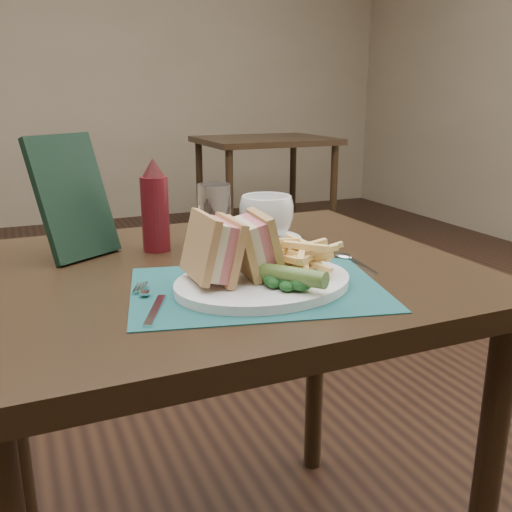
{
  "coord_description": "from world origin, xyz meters",
  "views": [
    {
      "loc": [
        -0.34,
        -1.45,
        1.06
      ],
      "look_at": [
        0.02,
        -0.61,
        0.8
      ],
      "focal_mm": 40.0,
      "sensor_mm": 36.0,
      "label": 1
    }
  ],
  "objects_px": {
    "table_main": "(223,442)",
    "check_presenter": "(73,197)",
    "saucer": "(266,240)",
    "placemat": "(257,289)",
    "ketchup_bottle": "(155,205)",
    "drinking_glass": "(214,216)",
    "coffee_cup": "(266,217)",
    "table_bg_right": "(264,190)",
    "sandwich_half_a": "(200,249)",
    "sandwich_half_b": "(242,246)",
    "plate": "(263,283)"
  },
  "relations": [
    {
      "from": "check_presenter",
      "to": "plate",
      "type": "bearing_deg",
      "value": -83.36
    },
    {
      "from": "table_main",
      "to": "sandwich_half_b",
      "type": "xyz_separation_m",
      "value": [
        -0.01,
        -0.12,
        0.44
      ]
    },
    {
      "from": "sandwich_half_a",
      "to": "ketchup_bottle",
      "type": "distance_m",
      "value": 0.28
    },
    {
      "from": "check_presenter",
      "to": "table_main",
      "type": "bearing_deg",
      "value": -69.03
    },
    {
      "from": "table_main",
      "to": "drinking_glass",
      "type": "bearing_deg",
      "value": 74.23
    },
    {
      "from": "sandwich_half_a",
      "to": "drinking_glass",
      "type": "bearing_deg",
      "value": 65.35
    },
    {
      "from": "plate",
      "to": "saucer",
      "type": "bearing_deg",
      "value": 57.65
    },
    {
      "from": "table_main",
      "to": "check_presenter",
      "type": "xyz_separation_m",
      "value": [
        -0.23,
        0.18,
        0.49
      ]
    },
    {
      "from": "ketchup_bottle",
      "to": "drinking_glass",
      "type": "bearing_deg",
      "value": -8.39
    },
    {
      "from": "table_bg_right",
      "to": "plate",
      "type": "distance_m",
      "value": 3.24
    },
    {
      "from": "table_main",
      "to": "table_bg_right",
      "type": "height_order",
      "value": "same"
    },
    {
      "from": "saucer",
      "to": "table_main",
      "type": "bearing_deg",
      "value": -140.09
    },
    {
      "from": "drinking_glass",
      "to": "check_presenter",
      "type": "height_order",
      "value": "check_presenter"
    },
    {
      "from": "table_bg_right",
      "to": "sandwich_half_a",
      "type": "height_order",
      "value": "sandwich_half_a"
    },
    {
      "from": "plate",
      "to": "drinking_glass",
      "type": "relative_size",
      "value": 2.31
    },
    {
      "from": "sandwich_half_a",
      "to": "placemat",
      "type": "bearing_deg",
      "value": -11.61
    },
    {
      "from": "table_main",
      "to": "saucer",
      "type": "distance_m",
      "value": 0.43
    },
    {
      "from": "drinking_glass",
      "to": "ketchup_bottle",
      "type": "xyz_separation_m",
      "value": [
        -0.12,
        0.02,
        0.03
      ]
    },
    {
      "from": "table_main",
      "to": "sandwich_half_a",
      "type": "relative_size",
      "value": 8.02
    },
    {
      "from": "table_bg_right",
      "to": "plate",
      "type": "height_order",
      "value": "plate"
    },
    {
      "from": "saucer",
      "to": "drinking_glass",
      "type": "relative_size",
      "value": 1.15
    },
    {
      "from": "sandwich_half_b",
      "to": "ketchup_bottle",
      "type": "relative_size",
      "value": 0.56
    },
    {
      "from": "placemat",
      "to": "plate",
      "type": "relative_size",
      "value": 1.35
    },
    {
      "from": "table_bg_right",
      "to": "drinking_glass",
      "type": "xyz_separation_m",
      "value": [
        -1.31,
        -2.65,
        0.44
      ]
    },
    {
      "from": "plate",
      "to": "drinking_glass",
      "type": "distance_m",
      "value": 0.29
    },
    {
      "from": "ketchup_bottle",
      "to": "check_presenter",
      "type": "distance_m",
      "value": 0.16
    },
    {
      "from": "table_bg_right",
      "to": "sandwich_half_a",
      "type": "distance_m",
      "value": 3.27
    },
    {
      "from": "placemat",
      "to": "saucer",
      "type": "distance_m",
      "value": 0.31
    },
    {
      "from": "saucer",
      "to": "ketchup_bottle",
      "type": "xyz_separation_m",
      "value": [
        -0.23,
        0.03,
        0.09
      ]
    },
    {
      "from": "saucer",
      "to": "coffee_cup",
      "type": "relative_size",
      "value": 1.31
    },
    {
      "from": "table_bg_right",
      "to": "ketchup_bottle",
      "type": "bearing_deg",
      "value": -118.44
    },
    {
      "from": "table_main",
      "to": "table_bg_right",
      "type": "xyz_separation_m",
      "value": [
        1.34,
        2.78,
        0.0
      ]
    },
    {
      "from": "sandwich_half_a",
      "to": "coffee_cup",
      "type": "distance_m",
      "value": 0.34
    },
    {
      "from": "plate",
      "to": "saucer",
      "type": "distance_m",
      "value": 0.3
    },
    {
      "from": "sandwich_half_b",
      "to": "check_presenter",
      "type": "relative_size",
      "value": 0.43
    },
    {
      "from": "plate",
      "to": "check_presenter",
      "type": "distance_m",
      "value": 0.42
    },
    {
      "from": "table_main",
      "to": "coffee_cup",
      "type": "xyz_separation_m",
      "value": [
        0.15,
        0.13,
        0.43
      ]
    },
    {
      "from": "sandwich_half_b",
      "to": "saucer",
      "type": "bearing_deg",
      "value": 62.11
    },
    {
      "from": "placemat",
      "to": "check_presenter",
      "type": "xyz_separation_m",
      "value": [
        -0.24,
        0.32,
        0.12
      ]
    },
    {
      "from": "plate",
      "to": "sandwich_half_a",
      "type": "bearing_deg",
      "value": 163.81
    },
    {
      "from": "plate",
      "to": "check_presenter",
      "type": "relative_size",
      "value": 1.25
    },
    {
      "from": "sandwich_half_a",
      "to": "ketchup_bottle",
      "type": "height_order",
      "value": "ketchup_bottle"
    },
    {
      "from": "table_main",
      "to": "sandwich_half_a",
      "type": "bearing_deg",
      "value": -121.24
    },
    {
      "from": "coffee_cup",
      "to": "ketchup_bottle",
      "type": "bearing_deg",
      "value": 173.32
    },
    {
      "from": "drinking_glass",
      "to": "check_presenter",
      "type": "xyz_separation_m",
      "value": [
        -0.27,
        0.04,
        0.05
      ]
    },
    {
      "from": "placemat",
      "to": "check_presenter",
      "type": "distance_m",
      "value": 0.42
    },
    {
      "from": "table_bg_right",
      "to": "placemat",
      "type": "xyz_separation_m",
      "value": [
        -1.33,
        -2.93,
        0.38
      ]
    },
    {
      "from": "saucer",
      "to": "ketchup_bottle",
      "type": "distance_m",
      "value": 0.25
    },
    {
      "from": "placemat",
      "to": "ketchup_bottle",
      "type": "relative_size",
      "value": 2.18
    },
    {
      "from": "drinking_glass",
      "to": "ketchup_bottle",
      "type": "height_order",
      "value": "ketchup_bottle"
    }
  ]
}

